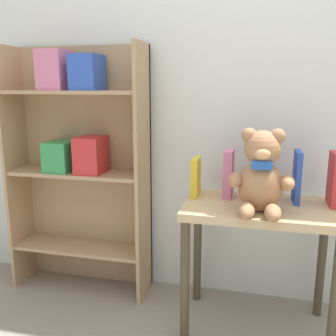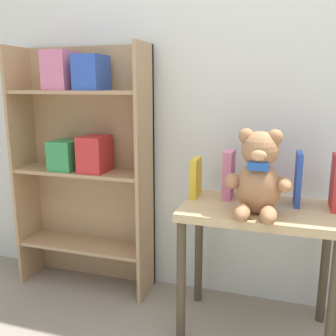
{
  "view_description": "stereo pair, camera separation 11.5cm",
  "coord_description": "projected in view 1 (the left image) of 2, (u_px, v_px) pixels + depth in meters",
  "views": [
    {
      "loc": [
        0.09,
        -0.65,
        1.1
      ],
      "look_at": [
        -0.31,
        1.02,
        0.73
      ],
      "focal_mm": 40.0,
      "sensor_mm": 36.0,
      "label": 1
    },
    {
      "loc": [
        0.2,
        -0.62,
        1.1
      ],
      "look_at": [
        -0.31,
        1.02,
        0.73
      ],
      "focal_mm": 40.0,
      "sensor_mm": 36.0,
      "label": 2
    }
  ],
  "objects": [
    {
      "name": "book_standing_purple",
      "position": [
        262.0,
        171.0,
        1.69
      ],
      "size": [
        0.04,
        0.14,
        0.26
      ],
      "primitive_type": "cube",
      "rotation": [
        0.0,
        0.0,
        -0.03
      ],
      "color": "purple",
      "rests_on": "display_table"
    },
    {
      "name": "book_standing_yellow",
      "position": [
        196.0,
        177.0,
        1.76
      ],
      "size": [
        0.03,
        0.13,
        0.18
      ],
      "primitive_type": "cube",
      "rotation": [
        0.0,
        0.0,
        0.01
      ],
      "color": "gold",
      "rests_on": "display_table"
    },
    {
      "name": "book_standing_red",
      "position": [
        334.0,
        179.0,
        1.61
      ],
      "size": [
        0.03,
        0.15,
        0.23
      ],
      "primitive_type": "cube",
      "rotation": [
        0.0,
        0.0,
        0.0
      ],
      "color": "red",
      "rests_on": "display_table"
    },
    {
      "name": "wall_back",
      "position": [
        243.0,
        56.0,
        1.82
      ],
      "size": [
        4.8,
        0.06,
        2.5
      ],
      "color": "silver",
      "rests_on": "ground_plane"
    },
    {
      "name": "teddy_bear",
      "position": [
        261.0,
        175.0,
        1.51
      ],
      "size": [
        0.26,
        0.24,
        0.35
      ],
      "color": "#A8754C",
      "rests_on": "display_table"
    },
    {
      "name": "display_table",
      "position": [
        259.0,
        226.0,
        1.65
      ],
      "size": [
        0.66,
        0.4,
        0.6
      ],
      "color": "tan",
      "rests_on": "ground_plane"
    },
    {
      "name": "book_standing_blue",
      "position": [
        297.0,
        177.0,
        1.65
      ],
      "size": [
        0.03,
        0.14,
        0.23
      ],
      "primitive_type": "cube",
      "rotation": [
        0.0,
        0.0,
        0.04
      ],
      "color": "#2D51B7",
      "rests_on": "display_table"
    },
    {
      "name": "bookshelf_side",
      "position": [
        80.0,
        154.0,
        1.99
      ],
      "size": [
        0.74,
        0.23,
        1.31
      ],
      "color": "tan",
      "rests_on": "ground_plane"
    },
    {
      "name": "book_standing_pink",
      "position": [
        228.0,
        174.0,
        1.73
      ],
      "size": [
        0.04,
        0.12,
        0.22
      ],
      "primitive_type": "cube",
      "rotation": [
        0.0,
        0.0,
        -0.03
      ],
      "color": "#D17093",
      "rests_on": "display_table"
    }
  ]
}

